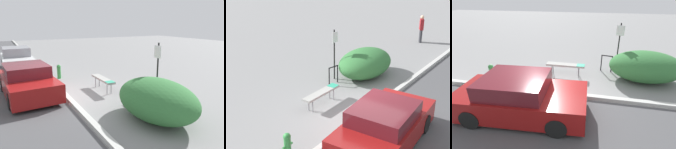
% 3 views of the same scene
% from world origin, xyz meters
% --- Properties ---
extents(ground_plane, '(60.00, 60.00, 0.00)m').
position_xyz_m(ground_plane, '(0.00, 0.00, 0.00)').
color(ground_plane, gray).
extents(curb, '(60.00, 0.20, 0.13)m').
position_xyz_m(curb, '(0.00, 0.00, 0.07)').
color(curb, '#B7B7B2').
rests_on(curb, ground_plane).
extents(bench, '(1.78, 0.36, 0.57)m').
position_xyz_m(bench, '(0.07, 1.78, 0.51)').
color(bench, gray).
rests_on(bench, ground_plane).
extents(bike_rack, '(0.55, 0.14, 0.83)m').
position_xyz_m(bike_rack, '(1.92, 2.64, 0.50)').
color(bike_rack, black).
rests_on(bike_rack, ground_plane).
extents(sign_post, '(0.36, 0.08, 2.30)m').
position_xyz_m(sign_post, '(2.41, 2.93, 1.38)').
color(sign_post, black).
rests_on(sign_post, ground_plane).
extents(fire_hydrant, '(0.36, 0.22, 0.77)m').
position_xyz_m(fire_hydrant, '(-2.98, 0.56, 0.41)').
color(fire_hydrant, '#338C3F').
rests_on(fire_hydrant, ground_plane).
extents(shrub_hedge, '(3.06, 2.10, 1.30)m').
position_xyz_m(shrub_hedge, '(3.54, 2.01, 0.65)').
color(shrub_hedge, '#337038').
rests_on(shrub_hedge, ground_plane).
extents(pedestrian, '(0.45, 0.38, 1.73)m').
position_xyz_m(pedestrian, '(10.48, 2.18, 0.92)').
color(pedestrian, '#333338').
rests_on(pedestrian, ground_plane).
extents(parked_car_near, '(4.12, 2.12, 1.31)m').
position_xyz_m(parked_car_near, '(-0.74, -1.33, 0.61)').
color(parked_car_near, black).
rests_on(parked_car_near, ground_plane).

